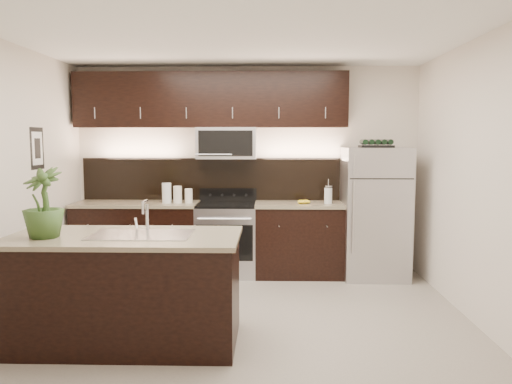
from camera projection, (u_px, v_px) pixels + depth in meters
ground at (238, 321)px, 4.81m from camera, size 4.50×4.50×0.00m
room_walls at (225, 145)px, 4.60m from camera, size 4.52×4.02×2.71m
counter_run at (211, 239)px, 6.45m from camera, size 3.51×0.65×0.94m
upper_fixtures at (213, 109)px, 6.42m from camera, size 3.49×0.40×1.66m
island at (125, 289)px, 4.27m from camera, size 1.96×0.96×0.94m
sink_faucet at (142, 233)px, 4.23m from camera, size 0.84×0.50×0.28m
refrigerator at (374, 213)px, 6.30m from camera, size 0.79×0.72×1.65m
wine_rack at (376, 144)px, 6.21m from camera, size 0.41×0.25×0.10m
plant at (43, 203)px, 4.09m from camera, size 0.41×0.41×0.58m
canisters at (175, 194)px, 6.36m from camera, size 0.39×0.12×0.26m
french_press at (328, 195)px, 6.30m from camera, size 0.10×0.10×0.30m
bananas at (300, 202)px, 6.29m from camera, size 0.19×0.17×0.05m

